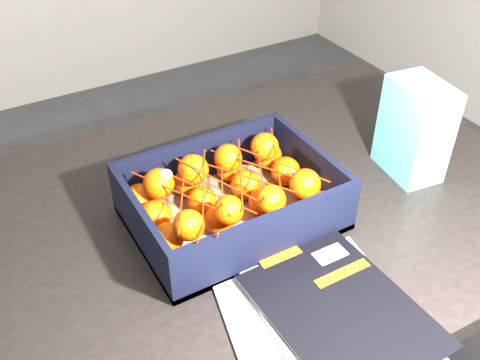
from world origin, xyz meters
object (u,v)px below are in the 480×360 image
table (242,245)px  produce_crate (232,205)px  retail_carton (415,129)px  magazine_stack (327,319)px

table → produce_crate: bearing=-150.7°
table → produce_crate: produce_crate is taller
table → retail_carton: (0.35, -0.06, 0.20)m
magazine_stack → retail_carton: size_ratio=1.75×
table → produce_crate: size_ratio=3.42×
table → retail_carton: retail_carton is taller
magazine_stack → table: bearing=85.1°
table → magazine_stack: bearing=-94.9°
table → magazine_stack: magazine_stack is taller
table → retail_carton: bearing=-10.3°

